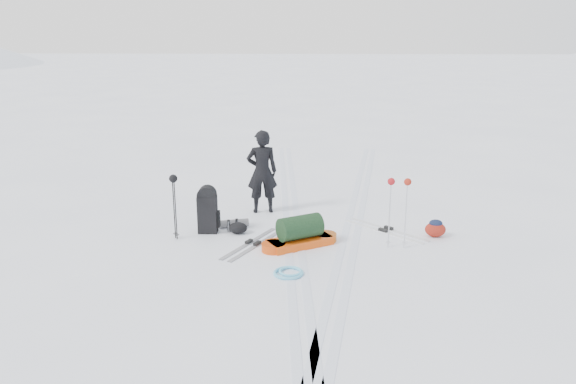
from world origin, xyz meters
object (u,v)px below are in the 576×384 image
Objects in this scene: skier at (262,172)px; expedition_rucksack at (211,211)px; ski_poles_black at (174,186)px; pulk_sled at (300,234)px.

skier is 1.89× the size of expedition_rucksack.
ski_poles_black is (-0.63, -0.44, 0.62)m from expedition_rucksack.
ski_poles_black is at bearing 39.30° from skier.
pulk_sled is 2.61m from ski_poles_black.
pulk_sled is (0.90, -2.09, -0.71)m from skier.
pulk_sled is at bearing -6.61° from ski_poles_black.
expedition_rucksack is (-1.83, 0.73, 0.22)m from pulk_sled.
ski_poles_black reaches higher than pulk_sled.
expedition_rucksack is 0.99m from ski_poles_black.
skier is 1.18× the size of pulk_sled.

